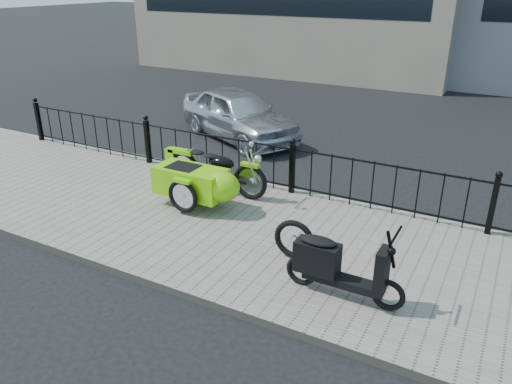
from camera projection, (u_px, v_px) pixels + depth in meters
The scene contains 8 objects.
ground at pixel (260, 225), 8.63m from camera, with size 120.00×120.00×0.00m, color black.
sidewalk at pixel (245, 234), 8.21m from camera, with size 30.00×3.80×0.12m, color gray.
curb at pixel (294, 192), 9.77m from camera, with size 30.00×0.10×0.12m, color gray.
iron_fence at pixel (292, 169), 9.45m from camera, with size 14.11×0.11×1.08m.
motorcycle_sidecar at pixel (204, 180), 8.94m from camera, with size 2.28×1.48×0.98m.
scooter at pixel (336, 266), 6.39m from camera, with size 1.60×0.47×1.09m.
spare_tire at pixel (294, 239), 7.27m from camera, with size 0.62×0.62×0.09m, color black.
sedan_car at pixel (238, 114), 12.98m from camera, with size 1.54×3.82×1.30m, color silver.
Camera 1 is at (3.63, -6.79, 3.96)m, focal length 35.00 mm.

